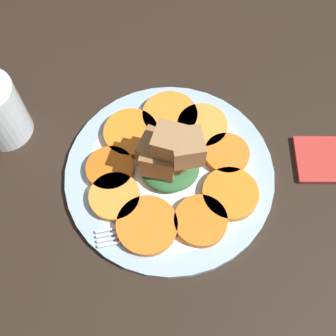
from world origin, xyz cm
name	(u,v)px	position (x,y,z in cm)	size (l,w,h in cm)	color
table_slab	(168,177)	(0.00, 0.00, 1.00)	(120.00, 120.00, 2.00)	black
plate	(168,173)	(0.00, 0.00, 2.52)	(30.25, 30.25, 1.05)	#99B7D1
carrot_slice_0	(129,133)	(-5.81, 6.01, 3.70)	(8.13, 8.13, 1.21)	orange
carrot_slice_1	(109,168)	(-8.48, 0.13, 3.70)	(6.88, 6.88, 1.21)	orange
carrot_slice_2	(113,197)	(-7.57, -4.33, 3.70)	(7.06, 7.06, 1.21)	orange
carrot_slice_3	(145,225)	(-2.97, -8.42, 3.70)	(8.28, 8.28, 1.21)	orange
carrot_slice_4	(199,221)	(4.23, -7.73, 3.70)	(7.26, 7.26, 1.21)	orange
carrot_slice_5	(229,194)	(8.45, -3.72, 3.70)	(7.82, 7.82, 1.21)	orange
carrot_slice_6	(225,154)	(8.29, 2.54, 3.70)	(6.58, 6.58, 1.21)	orange
carrot_slice_7	(201,126)	(4.86, 7.28, 3.70)	(7.58, 7.58, 1.21)	#F99438
carrot_slice_8	(165,115)	(-0.47, 9.16, 3.70)	(8.39, 8.39, 1.21)	orange
center_pile	(166,155)	(-0.24, 0.26, 7.47)	(9.17, 7.91, 10.11)	#2D6033
fork	(162,226)	(-0.78, -8.34, 3.30)	(19.02, 5.88, 0.40)	silver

